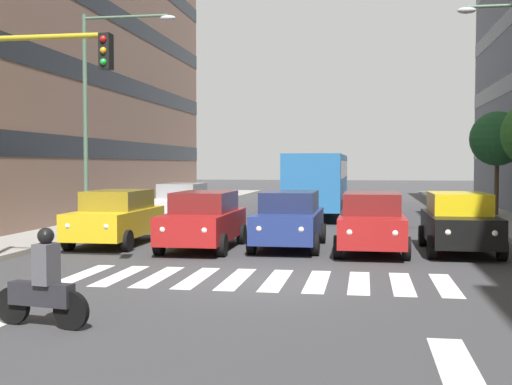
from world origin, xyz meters
TOP-DOWN VIEW (x-y plane):
  - ground_plane at (0.00, 0.00)m, footprint 180.00×180.00m
  - crosswalk_markings at (-0.00, 0.00)m, footprint 8.55×2.80m
  - lane_arrow_0 at (-3.52, 5.50)m, footprint 0.50×2.20m
  - car_0 at (-5.05, -5.38)m, footprint 2.02×4.44m
  - car_1 at (-2.55, -4.98)m, footprint 2.02×4.44m
  - car_2 at (-0.10, -5.52)m, footprint 2.02×4.44m
  - car_3 at (2.41, -4.87)m, footprint 2.02×4.44m
  - car_4 at (5.38, -5.43)m, footprint 2.02×4.44m
  - car_row2_0 at (5.36, -12.86)m, footprint 2.02×4.44m
  - bus_behind_traffic at (-0.10, -18.30)m, footprint 2.78×10.50m
  - motorcycle_with_rider at (2.60, 4.71)m, footprint 1.69×0.44m
  - street_lamp_right at (7.07, -8.26)m, footprint 3.47×0.28m
  - street_tree_2 at (-8.50, -18.21)m, footprint 2.57×2.57m

SIDE VIEW (x-z plane):
  - ground_plane at x=0.00m, z-range 0.00..0.00m
  - crosswalk_markings at x=0.00m, z-range 0.00..0.01m
  - lane_arrow_0 at x=-3.52m, z-range 0.00..0.01m
  - motorcycle_with_rider at x=2.60m, z-range -0.14..1.43m
  - car_0 at x=-5.05m, z-range 0.03..1.75m
  - car_1 at x=-2.55m, z-range 0.03..1.75m
  - car_2 at x=-0.10m, z-range 0.03..1.75m
  - car_3 at x=2.41m, z-range 0.03..1.75m
  - car_4 at x=5.38m, z-range 0.03..1.75m
  - car_row2_0 at x=5.36m, z-range 0.03..1.75m
  - bus_behind_traffic at x=-0.10m, z-range 0.36..3.36m
  - street_tree_2 at x=-8.50m, z-range 1.29..6.18m
  - street_lamp_right at x=7.07m, z-range 1.03..8.81m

